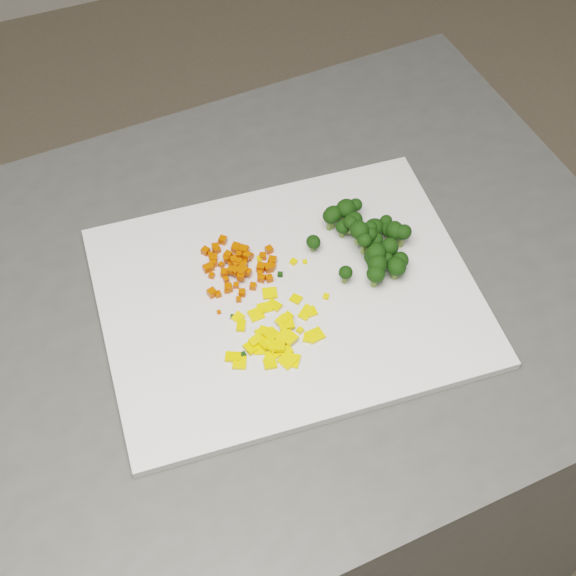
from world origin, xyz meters
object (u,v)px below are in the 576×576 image
object	(u,v)px
counter_block	(253,457)
carrot_pile	(236,262)
pepper_pile	(272,329)
broccoli_pile	(360,237)
cutting_board	(288,296)

from	to	relation	value
counter_block	carrot_pile	distance (m)	0.48
pepper_pile	broccoli_pile	xyz separation A→B (m)	(0.14, 0.07, 0.02)
cutting_board	broccoli_pile	distance (m)	0.11
counter_block	broccoli_pile	distance (m)	0.51
carrot_pile	cutting_board	bearing A→B (deg)	-51.69
broccoli_pile	counter_block	bearing A→B (deg)	-178.26
carrot_pile	pepper_pile	world-z (taller)	carrot_pile
counter_block	broccoli_pile	size ratio (longest dim) A/B	8.35
pepper_pile	counter_block	bearing A→B (deg)	102.80
counter_block	pepper_pile	bearing A→B (deg)	-77.20
carrot_pile	broccoli_pile	distance (m)	0.15
carrot_pile	pepper_pile	xyz separation A→B (m)	(0.01, -0.10, -0.01)
cutting_board	broccoli_pile	world-z (taller)	broccoli_pile
counter_block	cutting_board	world-z (taller)	cutting_board
cutting_board	pepper_pile	xyz separation A→B (m)	(-0.04, -0.05, 0.01)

